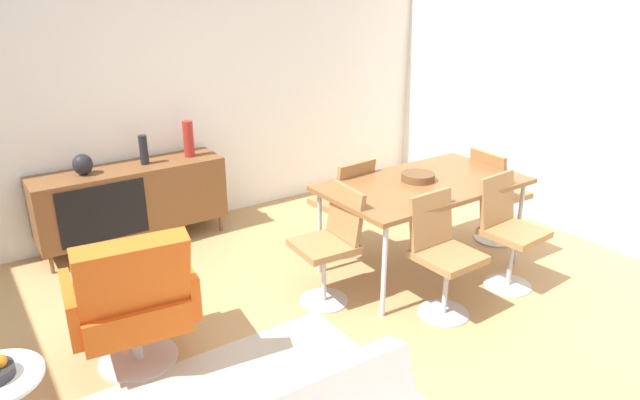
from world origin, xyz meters
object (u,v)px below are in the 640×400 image
object	(u,v)px
vase_ceramic_small	(189,139)
dining_chair_far_end	(495,192)
dining_table	(424,187)
vase_cobalt	(83,164)
dining_chair_front_right	(508,228)
dining_chair_front_left	(442,251)
sideboard	(132,198)
dining_chair_near_window	(331,242)
lounge_chair_red	(132,299)
vase_sculptural_dark	(144,150)
wooden_bowl_on_table	(418,177)
dining_chair_back_left	(345,202)

from	to	relation	value
vase_ceramic_small	dining_chair_far_end	distance (m)	2.76
vase_ceramic_small	dining_table	xyz separation A→B (m)	(1.20, -1.76, -0.18)
vase_cobalt	dining_chair_front_right	distance (m)	3.40
dining_table	dining_chair_front_left	bearing A→B (deg)	-122.18
dining_table	dining_chair_front_right	xyz separation A→B (m)	(0.35, -0.56, -0.23)
sideboard	dining_chair_near_window	world-z (taller)	dining_chair_near_window
dining_chair_front_left	dining_chair_near_window	size ratio (longest dim) A/B	1.00
vase_cobalt	lounge_chair_red	size ratio (longest dim) A/B	0.18
dining_chair_front_left	dining_chair_front_right	size ratio (longest dim) A/B	1.00
vase_ceramic_small	dining_chair_front_left	xyz separation A→B (m)	(0.85, -2.32, -0.41)
lounge_chair_red	sideboard	bearing A→B (deg)	72.84
sideboard	vase_sculptural_dark	distance (m)	0.44
wooden_bowl_on_table	dining_chair_back_left	size ratio (longest dim) A/B	0.30
wooden_bowl_on_table	dining_chair_front_left	xyz separation A→B (m)	(-0.34, -0.62, -0.30)
vase_sculptural_dark	dining_chair_front_left	bearing A→B (deg)	-61.48
dining_chair_front_right	vase_ceramic_small	bearing A→B (deg)	123.69
vase_sculptural_dark	dining_chair_front_left	size ratio (longest dim) A/B	0.30
dining_chair_front_left	dining_chair_back_left	world-z (taller)	same
sideboard	vase_sculptural_dark	bearing A→B (deg)	0.71
dining_chair_far_end	lounge_chair_red	distance (m)	3.19
vase_sculptural_dark	dining_chair_back_left	distance (m)	1.79
dining_chair_far_end	dining_chair_front_left	bearing A→B (deg)	-155.61
dining_chair_back_left	lounge_chair_red	xyz separation A→B (m)	(-1.96, -0.54, -0.00)
dining_chair_front_right	dining_chair_back_left	xyz separation A→B (m)	(-0.69, 1.12, 0.00)
dining_chair_far_end	vase_cobalt	bearing A→B (deg)	149.72
vase_sculptural_dark	dining_chair_far_end	xyz separation A→B (m)	(2.50, -1.76, -0.38)
dining_chair_front_left	dining_chair_far_end	bearing A→B (deg)	24.39
dining_chair_far_end	dining_chair_back_left	xyz separation A→B (m)	(-1.23, 0.56, 0.00)
wooden_bowl_on_table	vase_cobalt	bearing A→B (deg)	141.06
vase_ceramic_small	dining_chair_far_end	bearing A→B (deg)	-40.06
vase_sculptural_dark	dining_chair_far_end	distance (m)	3.08
sideboard	wooden_bowl_on_table	bearing A→B (deg)	-44.15
vase_ceramic_small	dining_table	size ratio (longest dim) A/B	0.20
dining_table	dining_chair_front_left	size ratio (longest dim) A/B	1.87
dining_chair_front_left	dining_chair_front_right	xyz separation A→B (m)	(0.70, -0.00, 0.00)
vase_ceramic_small	dining_chair_far_end	xyz separation A→B (m)	(2.09, -1.76, -0.41)
lounge_chair_red	dining_chair_front_left	bearing A→B (deg)	-16.47
dining_chair_front_left	lounge_chair_red	world-z (taller)	lounge_chair_red
lounge_chair_red	dining_chair_front_right	bearing A→B (deg)	-12.29
dining_chair_front_left	vase_cobalt	bearing A→B (deg)	127.32
wooden_bowl_on_table	dining_chair_near_window	xyz separation A→B (m)	(-0.88, -0.06, -0.30)
dining_table	dining_chair_front_right	world-z (taller)	dining_chair_front_right
dining_table	dining_chair_back_left	xyz separation A→B (m)	(-0.35, 0.56, -0.23)
dining_table	dining_chair_back_left	bearing A→B (deg)	121.70
vase_cobalt	vase_ceramic_small	bearing A→B (deg)	0.00
wooden_bowl_on_table	vase_sculptural_dark	bearing A→B (deg)	133.21
vase_cobalt	dining_chair_back_left	world-z (taller)	vase_cobalt
sideboard	vase_ceramic_small	bearing A→B (deg)	0.19
dining_chair_back_left	lounge_chair_red	bearing A→B (deg)	-164.54
sideboard	wooden_bowl_on_table	world-z (taller)	wooden_bowl_on_table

